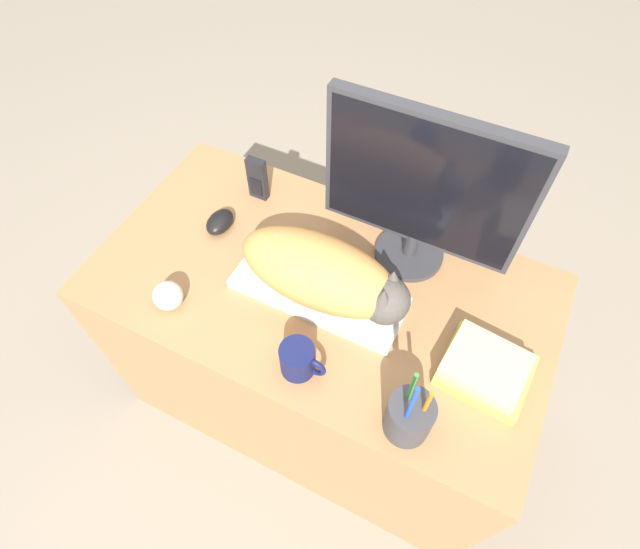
{
  "coord_description": "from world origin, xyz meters",
  "views": [
    {
      "loc": [
        0.31,
        -0.31,
        1.72
      ],
      "look_at": [
        0.01,
        0.3,
        0.76
      ],
      "focal_mm": 28.0,
      "sensor_mm": 36.0,
      "label": 1
    }
  ],
  "objects_px": {
    "cat": "(326,274)",
    "pen_cup": "(409,417)",
    "computer_mouse": "(220,222)",
    "phone": "(257,179)",
    "book_stack": "(486,368)",
    "monitor": "(424,190)",
    "keyboard": "(318,293)",
    "baseball": "(168,296)",
    "coffee_mug": "(299,360)"
  },
  "relations": [
    {
      "from": "keyboard",
      "to": "monitor",
      "type": "relative_size",
      "value": 0.91
    },
    {
      "from": "phone",
      "to": "book_stack",
      "type": "bearing_deg",
      "value": -19.06
    },
    {
      "from": "cat",
      "to": "book_stack",
      "type": "distance_m",
      "value": 0.4
    },
    {
      "from": "coffee_mug",
      "to": "book_stack",
      "type": "xyz_separation_m",
      "value": [
        0.37,
        0.17,
        -0.02
      ]
    },
    {
      "from": "pen_cup",
      "to": "book_stack",
      "type": "bearing_deg",
      "value": 59.49
    },
    {
      "from": "cat",
      "to": "coffee_mug",
      "type": "bearing_deg",
      "value": -81.7
    },
    {
      "from": "monitor",
      "to": "phone",
      "type": "xyz_separation_m",
      "value": [
        -0.45,
        0.01,
        -0.17
      ]
    },
    {
      "from": "keyboard",
      "to": "baseball",
      "type": "relative_size",
      "value": 5.97
    },
    {
      "from": "monitor",
      "to": "baseball",
      "type": "bearing_deg",
      "value": -139.57
    },
    {
      "from": "computer_mouse",
      "to": "phone",
      "type": "bearing_deg",
      "value": 77.16
    },
    {
      "from": "monitor",
      "to": "computer_mouse",
      "type": "xyz_separation_m",
      "value": [
        -0.49,
        -0.13,
        -0.22
      ]
    },
    {
      "from": "baseball",
      "to": "phone",
      "type": "bearing_deg",
      "value": 88.85
    },
    {
      "from": "keyboard",
      "to": "phone",
      "type": "height_order",
      "value": "phone"
    },
    {
      "from": "cat",
      "to": "computer_mouse",
      "type": "height_order",
      "value": "cat"
    },
    {
      "from": "coffee_mug",
      "to": "cat",
      "type": "bearing_deg",
      "value": 98.3
    },
    {
      "from": "baseball",
      "to": "computer_mouse",
      "type": "bearing_deg",
      "value": 95.65
    },
    {
      "from": "cat",
      "to": "phone",
      "type": "height_order",
      "value": "cat"
    },
    {
      "from": "cat",
      "to": "monitor",
      "type": "height_order",
      "value": "monitor"
    },
    {
      "from": "coffee_mug",
      "to": "phone",
      "type": "relative_size",
      "value": 0.81
    },
    {
      "from": "keyboard",
      "to": "pen_cup",
      "type": "distance_m",
      "value": 0.37
    },
    {
      "from": "monitor",
      "to": "cat",
      "type": "bearing_deg",
      "value": -122.0
    },
    {
      "from": "monitor",
      "to": "pen_cup",
      "type": "xyz_separation_m",
      "value": [
        0.15,
        -0.42,
        -0.18
      ]
    },
    {
      "from": "monitor",
      "to": "book_stack",
      "type": "relative_size",
      "value": 2.39
    },
    {
      "from": "keyboard",
      "to": "book_stack",
      "type": "bearing_deg",
      "value": -2.86
    },
    {
      "from": "cat",
      "to": "pen_cup",
      "type": "xyz_separation_m",
      "value": [
        0.29,
        -0.21,
        -0.05
      ]
    },
    {
      "from": "book_stack",
      "to": "coffee_mug",
      "type": "bearing_deg",
      "value": -155.13
    },
    {
      "from": "pen_cup",
      "to": "book_stack",
      "type": "height_order",
      "value": "pen_cup"
    },
    {
      "from": "computer_mouse",
      "to": "book_stack",
      "type": "distance_m",
      "value": 0.76
    },
    {
      "from": "pen_cup",
      "to": "cat",
      "type": "bearing_deg",
      "value": 143.8
    },
    {
      "from": "coffee_mug",
      "to": "baseball",
      "type": "distance_m",
      "value": 0.36
    },
    {
      "from": "baseball",
      "to": "monitor",
      "type": "bearing_deg",
      "value": 40.43
    },
    {
      "from": "monitor",
      "to": "computer_mouse",
      "type": "distance_m",
      "value": 0.55
    },
    {
      "from": "monitor",
      "to": "pen_cup",
      "type": "distance_m",
      "value": 0.48
    },
    {
      "from": "book_stack",
      "to": "pen_cup",
      "type": "bearing_deg",
      "value": -120.51
    },
    {
      "from": "phone",
      "to": "book_stack",
      "type": "distance_m",
      "value": 0.76
    },
    {
      "from": "keyboard",
      "to": "phone",
      "type": "relative_size",
      "value": 3.23
    },
    {
      "from": "keyboard",
      "to": "cat",
      "type": "height_order",
      "value": "cat"
    },
    {
      "from": "pen_cup",
      "to": "baseball",
      "type": "height_order",
      "value": "pen_cup"
    },
    {
      "from": "computer_mouse",
      "to": "coffee_mug",
      "type": "height_order",
      "value": "coffee_mug"
    },
    {
      "from": "keyboard",
      "to": "coffee_mug",
      "type": "height_order",
      "value": "coffee_mug"
    },
    {
      "from": "pen_cup",
      "to": "coffee_mug",
      "type": "bearing_deg",
      "value": 176.15
    },
    {
      "from": "cat",
      "to": "baseball",
      "type": "xyz_separation_m",
      "value": [
        -0.33,
        -0.18,
        -0.07
      ]
    },
    {
      "from": "monitor",
      "to": "book_stack",
      "type": "bearing_deg",
      "value": -41.56
    },
    {
      "from": "keyboard",
      "to": "book_stack",
      "type": "xyz_separation_m",
      "value": [
        0.42,
        -0.02,
        0.01
      ]
    },
    {
      "from": "monitor",
      "to": "coffee_mug",
      "type": "distance_m",
      "value": 0.46
    },
    {
      "from": "monitor",
      "to": "computer_mouse",
      "type": "bearing_deg",
      "value": -164.58
    },
    {
      "from": "monitor",
      "to": "baseball",
      "type": "relative_size",
      "value": 6.57
    },
    {
      "from": "keyboard",
      "to": "baseball",
      "type": "bearing_deg",
      "value": -149.69
    },
    {
      "from": "baseball",
      "to": "keyboard",
      "type": "bearing_deg",
      "value": 30.31
    },
    {
      "from": "computer_mouse",
      "to": "phone",
      "type": "distance_m",
      "value": 0.16
    }
  ]
}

